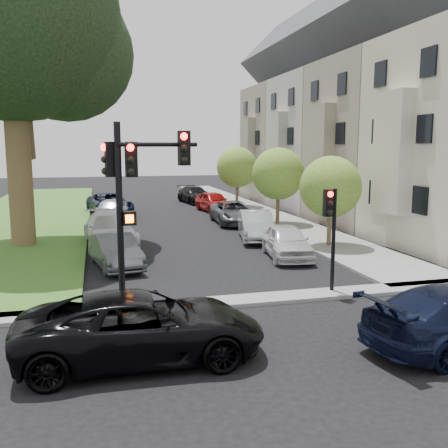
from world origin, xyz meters
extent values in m
plane|color=black|center=(0.00, 0.00, 0.00)|extent=(140.00, 140.00, 0.00)
cube|color=#386522|center=(-9.00, 24.00, 0.06)|extent=(8.00, 44.00, 0.12)
cube|color=slate|center=(6.75, 24.00, 0.06)|extent=(3.50, 44.00, 0.12)
cube|color=slate|center=(0.00, 2.00, 0.06)|extent=(60.00, 1.00, 0.12)
cube|color=beige|center=(8.65, 8.00, 4.50)|extent=(0.70, 2.20, 5.50)
cube|color=black|center=(8.95, 8.00, 5.50)|extent=(0.08, 3.60, 6.00)
cube|color=gray|center=(12.50, 15.50, 5.00)|extent=(7.00, 7.40, 10.00)
cube|color=#49494C|center=(12.50, 15.50, 12.47)|extent=(7.00, 7.55, 7.00)
cube|color=gray|center=(8.65, 15.50, 4.50)|extent=(0.70, 2.20, 5.50)
cube|color=black|center=(8.95, 15.50, 5.50)|extent=(0.08, 3.60, 6.00)
cube|color=#A9A8A7|center=(12.50, 23.00, 5.00)|extent=(7.00, 7.40, 10.00)
cube|color=#49494C|center=(12.50, 23.00, 12.47)|extent=(7.00, 7.55, 7.00)
cube|color=#A9A8A7|center=(8.65, 23.00, 4.50)|extent=(0.70, 2.20, 5.50)
cube|color=black|center=(8.95, 23.00, 5.50)|extent=(0.08, 3.60, 6.00)
cube|color=#A2A094|center=(12.50, 30.50, 5.00)|extent=(7.00, 7.40, 10.00)
cube|color=#49494C|center=(12.50, 30.50, 12.47)|extent=(7.00, 7.55, 7.00)
cube|color=#A2A094|center=(8.65, 30.50, 4.50)|extent=(0.70, 2.20, 5.50)
cube|color=black|center=(8.95, 30.50, 5.50)|extent=(0.08, 3.60, 6.00)
cylinder|color=brown|center=(-7.92, 12.94, 4.11)|extent=(1.13, 1.13, 8.23)
sphere|color=black|center=(-7.92, 12.94, 10.80)|extent=(9.87, 9.87, 9.87)
sphere|color=black|center=(-5.65, 13.96, 9.26)|extent=(6.58, 6.58, 6.58)
cylinder|color=brown|center=(6.20, 9.12, 1.04)|extent=(0.21, 0.21, 2.07)
sphere|color=olive|center=(6.20, 9.12, 2.90)|extent=(2.90, 2.90, 2.90)
cylinder|color=brown|center=(6.20, 16.13, 1.13)|extent=(0.23, 0.23, 2.25)
sphere|color=olive|center=(6.20, 16.13, 3.15)|extent=(3.15, 3.15, 3.15)
cylinder|color=brown|center=(6.20, 25.27, 1.13)|extent=(0.23, 0.23, 2.27)
sphere|color=olive|center=(6.20, 25.27, 3.18)|extent=(3.18, 3.18, 3.18)
cylinder|color=black|center=(-3.80, 2.20, 2.73)|extent=(0.21, 0.21, 5.46)
cylinder|color=black|center=(-2.64, 2.20, 4.83)|extent=(2.30, 0.47, 0.13)
cube|color=black|center=(-3.43, 2.20, 4.41)|extent=(0.35, 0.32, 1.00)
cube|color=black|center=(-1.91, 2.20, 4.73)|extent=(0.35, 0.32, 1.00)
cube|color=black|center=(-4.01, 2.46, 4.41)|extent=(0.32, 0.35, 1.00)
sphere|color=#FF0C05|center=(-3.43, 2.04, 4.75)|extent=(0.21, 0.21, 0.21)
sphere|color=black|center=(-3.43, 2.04, 4.07)|extent=(0.21, 0.21, 0.21)
cube|color=black|center=(-3.54, 2.20, 2.73)|extent=(0.40, 0.31, 0.40)
cube|color=#FF5905|center=(-3.54, 2.05, 2.73)|extent=(0.23, 0.03, 0.23)
cylinder|color=black|center=(2.94, 2.20, 1.73)|extent=(0.13, 0.13, 3.45)
cube|color=black|center=(2.71, 2.20, 3.00)|extent=(0.28, 0.25, 0.86)
sphere|color=#FF0C05|center=(2.71, 2.06, 3.29)|extent=(0.18, 0.18, 0.18)
imported|color=black|center=(-3.54, -1.43, 0.77)|extent=(5.54, 2.60, 1.53)
imported|color=silver|center=(3.44, 7.56, 0.72)|extent=(2.29, 4.40, 1.43)
imported|color=#999BA0|center=(3.47, 11.93, 0.74)|extent=(2.46, 4.73, 1.49)
imported|color=#3F4247|center=(3.77, 17.41, 0.70)|extent=(2.57, 5.15, 1.40)
imported|color=maroon|center=(3.89, 23.42, 0.75)|extent=(2.32, 4.58, 1.49)
imported|color=black|center=(3.63, 29.42, 0.70)|extent=(2.68, 5.08, 1.40)
imported|color=#3F4247|center=(-3.81, 7.61, 0.68)|extent=(2.19, 4.30, 1.35)
imported|color=silver|center=(-3.88, 12.20, 0.79)|extent=(2.74, 5.61, 1.57)
imported|color=#999BA0|center=(-3.62, 19.92, 0.76)|extent=(2.63, 4.72, 1.52)
imported|color=black|center=(-3.59, 23.97, 0.76)|extent=(3.51, 5.83, 1.51)
camera|label=1|loc=(-4.39, -12.27, 4.78)|focal=40.00mm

